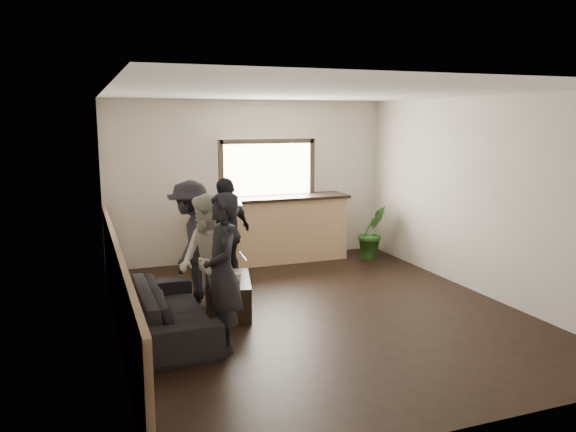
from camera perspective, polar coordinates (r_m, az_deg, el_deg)
name	(u,v)px	position (r m, az deg, el deg)	size (l,w,h in m)	color
ground	(317,311)	(7.44, 3.01, -9.63)	(5.00, 6.00, 0.01)	black
room_shell	(263,203)	(6.83, -2.56, 1.33)	(5.01, 6.01, 2.80)	silver
bar_counter	(272,225)	(9.81, -1.62, -0.95)	(2.70, 0.68, 2.13)	tan
sofa	(172,310)	(6.75, -11.66, -9.33)	(1.95, 0.76, 0.57)	black
coffee_table	(229,295)	(7.38, -6.06, -8.01)	(0.55, 0.99, 0.44)	black
cup_a	(218,272)	(7.48, -7.08, -5.67)	(0.12, 0.12, 0.09)	silver
cup_b	(238,277)	(7.23, -5.11, -6.16)	(0.10, 0.10, 0.09)	silver
potted_plant	(372,232)	(10.16, 8.53, -1.61)	(0.53, 0.42, 0.96)	#2D6623
person_a	(223,273)	(6.05, -6.66, -5.74)	(0.49, 0.65, 1.72)	black
person_b	(208,261)	(6.76, -8.16, -4.60)	(0.80, 0.92, 1.61)	#BAB7A8
person_c	(191,241)	(7.74, -9.81, -2.57)	(0.98, 1.23, 1.67)	black
person_d	(227,233)	(8.31, -6.17, -1.72)	(1.01, 0.89, 1.64)	black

